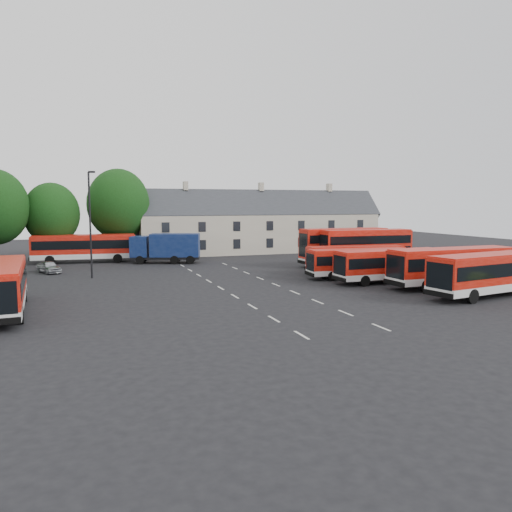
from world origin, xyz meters
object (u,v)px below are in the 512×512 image
object	(u,v)px
bus_dd_south	(366,246)
bus_west	(2,283)
bus_row_a	(492,271)
box_truck	(166,247)
silver_car	(49,267)
lamppost	(90,221)

from	to	relation	value
bus_dd_south	bus_west	size ratio (longest dim) A/B	0.89
bus_row_a	bus_west	xyz separation A→B (m)	(-34.30, 6.08, -0.03)
bus_west	box_truck	size ratio (longest dim) A/B	1.38
box_truck	silver_car	world-z (taller)	box_truck
bus_row_a	lamppost	size ratio (longest dim) A/B	1.18
bus_dd_south	silver_car	world-z (taller)	bus_dd_south
bus_dd_south	lamppost	size ratio (longest dim) A/B	1.03
bus_west	lamppost	xyz separation A→B (m)	(5.90, 14.06, 3.43)
bus_row_a	bus_west	distance (m)	34.84
silver_car	bus_west	bearing A→B (deg)	-119.10
bus_west	lamppost	bearing A→B (deg)	-26.27
bus_dd_south	silver_car	xyz separation A→B (m)	(-32.71, 7.22, -1.77)
bus_row_a	bus_dd_south	world-z (taller)	bus_dd_south
silver_car	lamppost	world-z (taller)	lamppost
bus_row_a	bus_west	size ratio (longest dim) A/B	1.03
silver_car	lamppost	size ratio (longest dim) A/B	0.36
bus_west	box_truck	distance (m)	27.84
bus_west	silver_car	world-z (taller)	bus_west
bus_dd_south	lamppost	distance (m)	28.90
silver_car	box_truck	bearing A→B (deg)	-4.32
bus_row_a	lamppost	xyz separation A→B (m)	(-28.40, 20.14, 3.40)
box_truck	bus_dd_south	bearing A→B (deg)	-12.33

